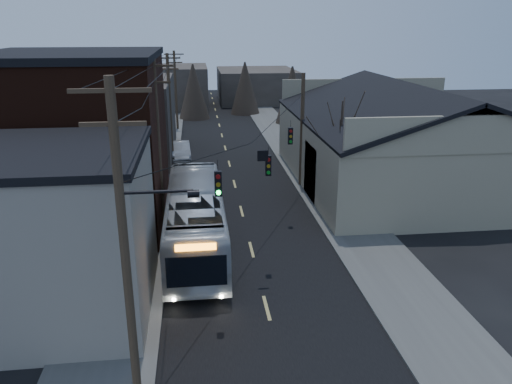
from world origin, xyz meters
TOP-DOWN VIEW (x-y plane):
  - road_surface at (0.00, 30.00)m, footprint 9.00×110.00m
  - sidewalk_left at (-6.50, 30.00)m, footprint 4.00×110.00m
  - sidewalk_right at (6.50, 30.00)m, footprint 4.00×110.00m
  - building_clapboard at (-9.00, 9.00)m, footprint 8.00×8.00m
  - building_brick at (-10.00, 20.00)m, footprint 10.00×12.00m
  - building_left_far at (-9.50, 36.00)m, footprint 9.00×14.00m
  - warehouse at (13.00, 25.00)m, footprint 16.16×20.60m
  - building_far_left at (-6.00, 65.00)m, footprint 10.00×12.00m
  - building_far_right at (7.00, 70.00)m, footprint 12.00×14.00m
  - bare_tree at (6.50, 20.00)m, footprint 0.40×0.40m
  - utility_lines at (-3.11, 24.14)m, footprint 11.24×45.28m
  - bus at (-3.00, 14.57)m, footprint 3.03×12.76m
  - parked_car at (-4.30, 34.29)m, footprint 1.97×4.81m

SIDE VIEW (x-z plane):
  - road_surface at x=0.00m, z-range 0.00..0.02m
  - sidewalk_left at x=-6.50m, z-range 0.00..0.12m
  - sidewalk_right at x=6.50m, z-range 0.00..0.12m
  - parked_car at x=-4.30m, z-range 0.00..1.55m
  - bus at x=-3.00m, z-range 0.00..3.55m
  - building_far_right at x=7.00m, z-range 0.00..5.00m
  - warehouse at x=13.00m, z-range -1.17..6.56m
  - building_far_left at x=-6.00m, z-range 0.00..6.00m
  - building_clapboard at x=-9.00m, z-range 0.00..7.00m
  - building_left_far at x=-9.50m, z-range 0.00..7.00m
  - bare_tree at x=6.50m, z-range 0.00..7.20m
  - utility_lines at x=-3.11m, z-range -0.30..10.20m
  - building_brick at x=-10.00m, z-range 0.00..10.00m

